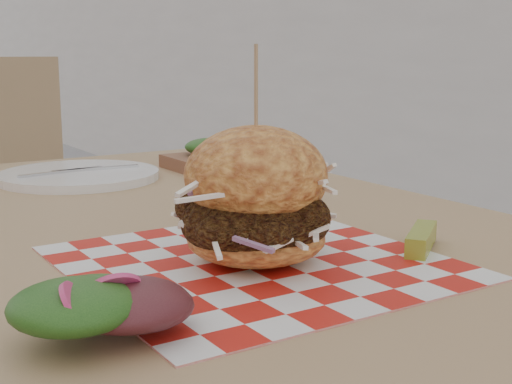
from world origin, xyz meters
The scene contains 7 objects.
patio_table centered at (0.08, -0.20, 0.67)m, with size 0.80×1.20×0.75m.
paper_liner centered at (0.08, -0.43, 0.75)m, with size 0.36×0.36×0.00m, color red.
sandwich centered at (0.08, -0.43, 0.81)m, with size 0.19×0.19×0.22m.
pickle_spear centered at (0.25, -0.48, 0.76)m, with size 0.10×0.02×0.02m, color olive.
side_salad centered at (-0.13, -0.54, 0.76)m, with size 0.14×0.14×0.05m.
place_setting centered at (0.08, 0.15, 0.76)m, with size 0.27×0.27×0.02m.
kraft_tray centered at (0.33, 0.14, 0.77)m, with size 0.15×0.12×0.06m.
Camera 1 is at (-0.30, -1.02, 0.97)m, focal length 50.00 mm.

